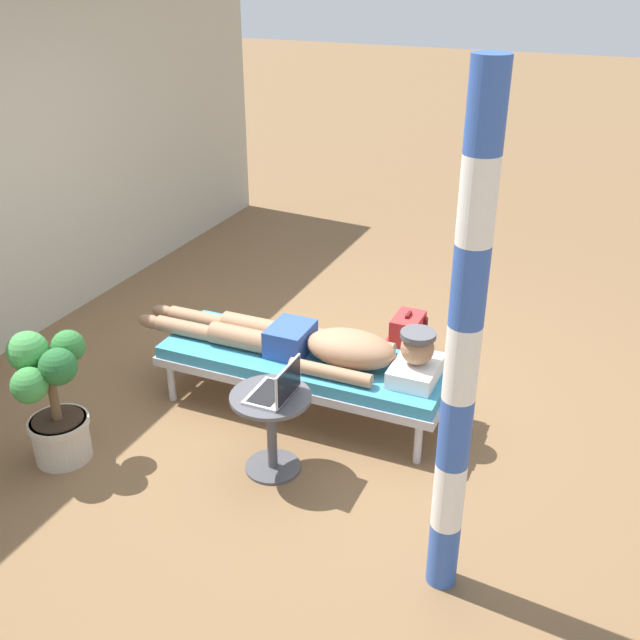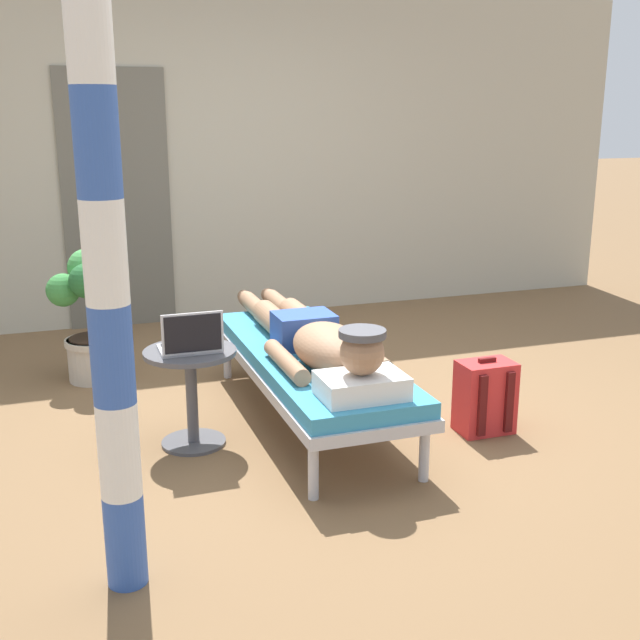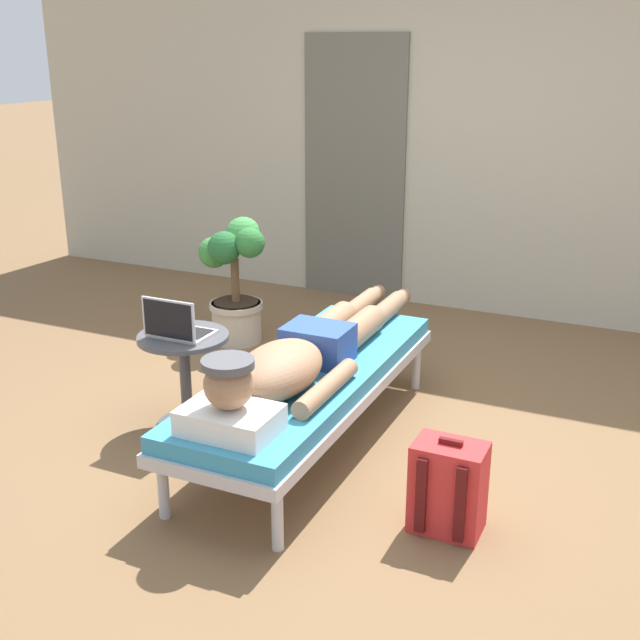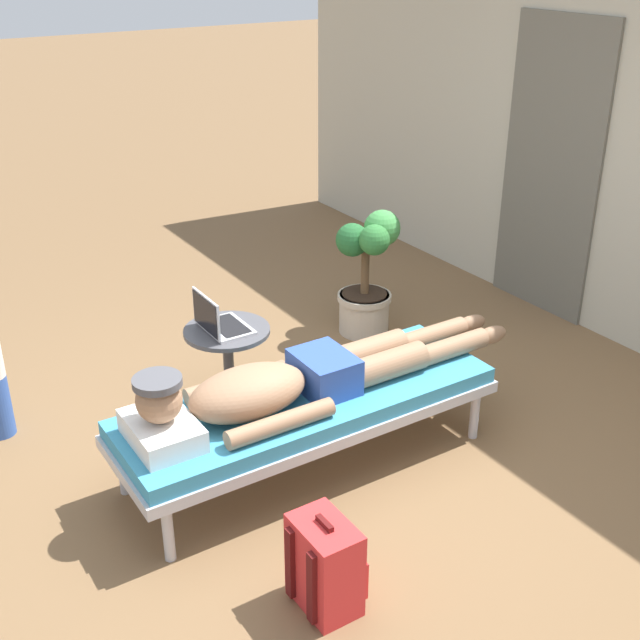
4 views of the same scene
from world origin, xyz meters
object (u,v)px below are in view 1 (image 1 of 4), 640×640
at_px(backpack, 406,340).
at_px(side_table, 271,419).
at_px(potted_plant, 52,398).
at_px(porch_post, 462,362).
at_px(laptop, 278,389).
at_px(lounge_chair, 304,364).
at_px(person_reclining, 318,344).

bearing_deg(backpack, side_table, 167.19).
distance_m(backpack, potted_plant, 2.55).
xyz_separation_m(backpack, porch_post, (-2.01, -0.83, 1.06)).
height_order(laptop, porch_post, porch_post).
bearing_deg(laptop, potted_plant, 108.26).
bearing_deg(side_table, backpack, -12.81).
bearing_deg(potted_plant, backpack, -38.99).
distance_m(side_table, backpack, 1.59).
bearing_deg(potted_plant, lounge_chair, -45.85).
relative_size(laptop, porch_post, 0.12).
xyz_separation_m(laptop, backpack, (1.55, -0.30, -0.39)).
bearing_deg(laptop, side_table, 90.00).
relative_size(lounge_chair, potted_plant, 2.33).
distance_m(lounge_chair, backpack, 0.98).
bearing_deg(side_table, potted_plant, 108.96).
bearing_deg(side_table, laptop, -90.00).
relative_size(person_reclining, laptop, 7.00).
height_order(backpack, porch_post, porch_post).
height_order(side_table, porch_post, porch_post).
height_order(potted_plant, porch_post, porch_post).
distance_m(person_reclining, potted_plant, 1.68).
bearing_deg(lounge_chair, porch_post, -131.94).
distance_m(lounge_chair, side_table, 0.69).
relative_size(person_reclining, side_table, 4.15).
distance_m(person_reclining, side_table, 0.70).
relative_size(side_table, laptop, 1.69).
bearing_deg(backpack, person_reclining, 157.86).
height_order(person_reclining, side_table, person_reclining).
xyz_separation_m(lounge_chair, backpack, (0.86, -0.45, -0.15)).
bearing_deg(potted_plant, side_table, -71.04).
bearing_deg(potted_plant, porch_post, -90.80).
xyz_separation_m(lounge_chair, side_table, (-0.69, -0.10, 0.01)).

